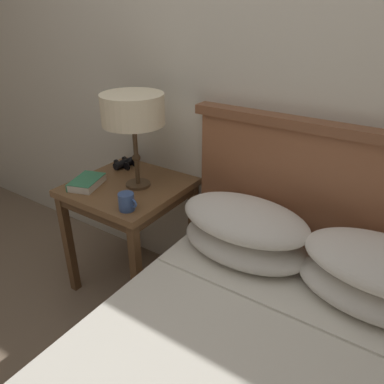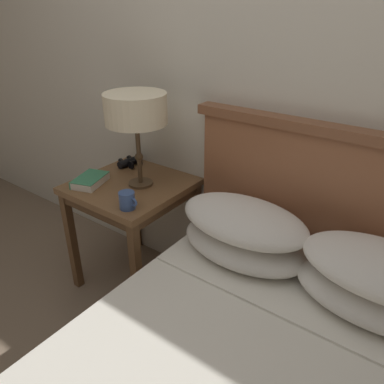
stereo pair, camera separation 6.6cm
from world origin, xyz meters
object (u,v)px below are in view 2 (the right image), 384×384
object	(u,v)px
table_lamp	(136,111)
binoculars_pair	(130,162)
coffee_mug	(127,200)
nightstand	(132,197)
book_on_nightstand	(90,180)

from	to	relation	value
table_lamp	binoculars_pair	distance (m)	0.47
table_lamp	coffee_mug	distance (m)	0.45
nightstand	book_on_nightstand	xyz separation A→B (m)	(-0.17, -0.14, 0.11)
binoculars_pair	coffee_mug	world-z (taller)	coffee_mug
table_lamp	binoculars_pair	world-z (taller)	table_lamp
nightstand	table_lamp	world-z (taller)	table_lamp
nightstand	book_on_nightstand	bearing A→B (deg)	-140.46
nightstand	binoculars_pair	bearing A→B (deg)	135.21
table_lamp	book_on_nightstand	world-z (taller)	table_lamp
nightstand	binoculars_pair	world-z (taller)	binoculars_pair
table_lamp	book_on_nightstand	bearing A→B (deg)	-145.02
book_on_nightstand	nightstand	bearing A→B (deg)	39.54
table_lamp	coffee_mug	bearing A→B (deg)	-60.07
binoculars_pair	coffee_mug	size ratio (longest dim) A/B	1.58
binoculars_pair	coffee_mug	xyz separation A→B (m)	(0.37, -0.39, 0.02)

